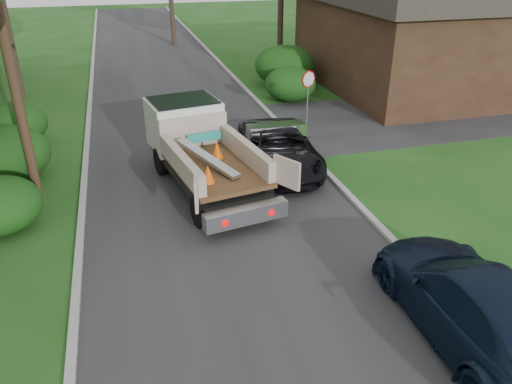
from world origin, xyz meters
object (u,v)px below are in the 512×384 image
object	(u,v)px
house_right	(412,28)
black_pickup	(279,148)
stop_sign	(308,87)
navy_suv	(476,304)
flatbed_truck	(196,141)
utility_pole	(3,29)

from	to	relation	value
house_right	black_pickup	bearing A→B (deg)	-139.20
stop_sign	navy_suv	bearing A→B (deg)	-96.05
house_right	stop_sign	bearing A→B (deg)	-147.34
navy_suv	stop_sign	bearing A→B (deg)	-93.57
house_right	flatbed_truck	world-z (taller)	house_right
stop_sign	house_right	world-z (taller)	house_right
stop_sign	flatbed_truck	distance (m)	6.87
stop_sign	utility_pole	xyz separation A→B (m)	(-10.68, -4.02, 3.40)
utility_pole	house_right	world-z (taller)	utility_pole
flatbed_truck	black_pickup	distance (m)	3.05
house_right	black_pickup	world-z (taller)	house_right
navy_suv	utility_pole	bearing A→B (deg)	-42.28
stop_sign	flatbed_truck	size ratio (longest dim) A/B	0.36
utility_pole	stop_sign	bearing A→B (deg)	20.62
house_right	navy_suv	xyz separation A→B (m)	(-9.20, -18.22, -2.34)
stop_sign	house_right	size ratio (longest dim) A/B	0.19
black_pickup	utility_pole	bearing A→B (deg)	-172.40
house_right	flatbed_truck	bearing A→B (deg)	-145.79
house_right	navy_suv	distance (m)	20.54
stop_sign	house_right	distance (m)	9.37
black_pickup	flatbed_truck	bearing A→B (deg)	-170.49
house_right	flatbed_truck	size ratio (longest dim) A/B	1.89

